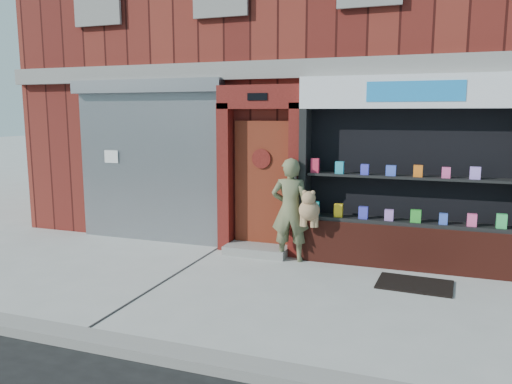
% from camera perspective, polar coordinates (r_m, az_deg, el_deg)
% --- Properties ---
extents(ground, '(80.00, 80.00, 0.00)m').
position_cam_1_polar(ground, '(6.99, 1.25, -11.34)').
color(ground, '#9E9E99').
rests_on(ground, ground).
extents(curb, '(60.00, 0.30, 0.12)m').
position_cam_1_polar(curb, '(5.14, -6.79, -18.51)').
color(curb, gray).
rests_on(curb, ground).
extents(building, '(12.00, 8.16, 8.00)m').
position_cam_1_polar(building, '(12.48, 10.43, 16.09)').
color(building, '#551813').
rests_on(building, ground).
extents(shutter_bay, '(3.10, 0.30, 3.04)m').
position_cam_1_polar(shutter_bay, '(9.62, -12.19, 4.57)').
color(shutter_bay, gray).
rests_on(shutter_bay, ground).
extents(red_door_bay, '(1.52, 0.58, 2.90)m').
position_cam_1_polar(red_door_bay, '(8.61, 0.48, 2.52)').
color(red_door_bay, '#490F0C').
rests_on(red_door_bay, ground).
extents(pharmacy_bay, '(3.50, 0.41, 3.00)m').
position_cam_1_polar(pharmacy_bay, '(8.11, 17.26, 1.10)').
color(pharmacy_bay, '#521B13').
rests_on(pharmacy_bay, ground).
extents(woman, '(0.85, 0.53, 1.72)m').
position_cam_1_polar(woman, '(8.20, 4.17, -2.02)').
color(woman, '#636744').
rests_on(woman, ground).
extents(doormat, '(1.07, 0.78, 0.03)m').
position_cam_1_polar(doormat, '(7.58, 17.67, -10.03)').
color(doormat, black).
rests_on(doormat, ground).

